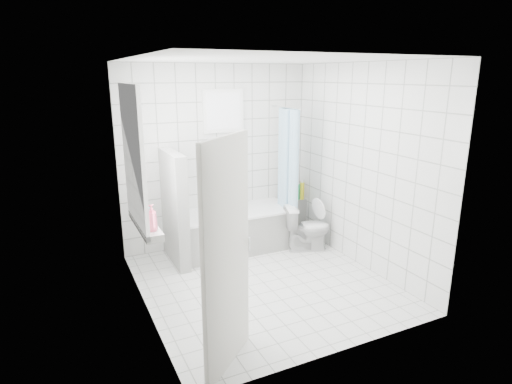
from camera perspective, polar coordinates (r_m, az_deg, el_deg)
ground at (r=5.32m, az=1.01°, el=-11.98°), size 3.00×3.00×0.00m
ceiling at (r=4.73m, az=1.17°, el=17.27°), size 3.00×3.00×0.00m
wall_back at (r=6.21m, az=-5.20°, el=4.69°), size 2.80×0.02×2.60m
wall_front at (r=3.64m, az=11.83°, el=-3.27°), size 2.80×0.02×2.60m
wall_left at (r=4.43m, az=-15.30°, el=-0.15°), size 0.02×3.00×2.60m
wall_right at (r=5.62m, az=13.95°, el=3.18°), size 0.02×3.00×2.60m
window_left at (r=4.66m, az=-15.72°, el=4.37°), size 0.01×0.90×1.40m
window_back at (r=6.11m, az=-4.31°, el=10.70°), size 0.50×0.01×0.50m
window_sill at (r=4.85m, az=-14.57°, el=-4.18°), size 0.18×1.02×0.08m
door at (r=3.53m, az=-3.92°, el=-8.76°), size 0.62×0.57×2.00m
bathtub at (r=6.18m, az=-2.72°, el=-5.03°), size 1.65×0.77×0.58m
partition_wall at (r=5.72m, az=-10.82°, el=-2.14°), size 0.15×0.85×1.50m
tiled_ledge at (r=6.91m, az=5.45°, el=-2.99°), size 0.40×0.24×0.55m
toilet at (r=6.18m, az=6.87°, el=-4.79°), size 0.72×0.53×0.65m
curtain_rod at (r=6.13m, az=3.89°, el=11.19°), size 0.02×0.80×0.02m
shower_curtain at (r=6.15m, az=4.34°, el=2.70°), size 0.14×0.48×1.78m
tub_faucet at (r=6.35m, az=-3.15°, el=0.80°), size 0.18×0.06×0.06m
sill_bottles at (r=4.75m, az=-14.45°, el=-2.50°), size 0.15×0.72×0.28m
ledge_bottles at (r=6.75m, az=5.65°, el=0.09°), size 0.14×0.19×0.27m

